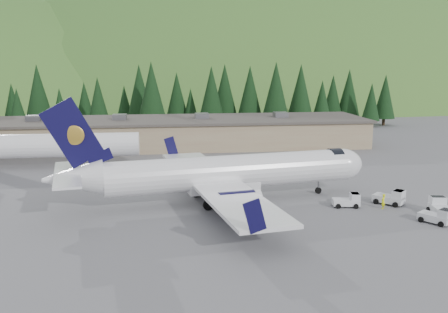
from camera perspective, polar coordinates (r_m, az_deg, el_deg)
ground at (r=56.85m, az=0.78°, el=-5.10°), size 600.00×600.00×0.00m
airliner at (r=55.73m, az=-0.26°, el=-1.98°), size 36.60×34.51×12.16m
second_airliner at (r=78.95m, az=-19.83°, el=1.25°), size 27.50×11.00×10.05m
baggage_tug_a at (r=56.13m, az=14.04°, el=-4.92°), size 3.04×2.09×1.52m
baggage_tug_b at (r=58.27m, az=18.59°, el=-4.49°), size 3.42×3.44×1.72m
baggage_tug_c at (r=56.19m, az=23.49°, el=-5.38°), size 2.42×3.52×1.76m
terminal_building at (r=93.05m, az=-5.62°, el=2.78°), size 71.00×17.00×6.10m
baggage_tug_d at (r=53.22m, az=23.23°, el=-6.33°), size 2.93×3.28×1.58m
ramp_worker at (r=56.32m, az=17.73°, el=-4.91°), size 0.71×0.70×1.64m
tree_line at (r=116.01m, az=-6.48°, el=6.95°), size 113.08×18.14×14.42m
hills at (r=286.00m, az=5.46°, el=-9.31°), size 614.00×330.00×300.00m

